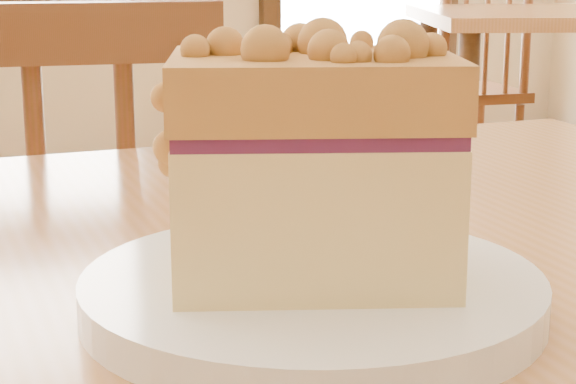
# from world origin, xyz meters

# --- Properties ---
(cafe_chair_main) EXTENTS (0.47, 0.47, 0.89)m
(cafe_chair_main) POSITION_xyz_m (0.13, 0.66, 0.45)
(cafe_chair_main) COLOR #5A2E19
(cafe_chair_main) RESTS_ON ground
(cafe_chair_second) EXTENTS (0.44, 0.44, 0.85)m
(cafe_chair_second) POSITION_xyz_m (2.02, 2.62, 0.43)
(cafe_chair_second) COLOR #5A2E19
(cafe_chair_second) RESTS_ON ground
(plate) EXTENTS (0.23, 0.23, 0.02)m
(plate) POSITION_xyz_m (0.14, -0.01, 0.76)
(plate) COLOR white
(plate) RESTS_ON cafe_table_main
(cake_slice) EXTENTS (0.17, 0.14, 0.13)m
(cake_slice) POSITION_xyz_m (0.14, -0.00, 0.83)
(cake_slice) COLOR #FFD590
(cake_slice) RESTS_ON plate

